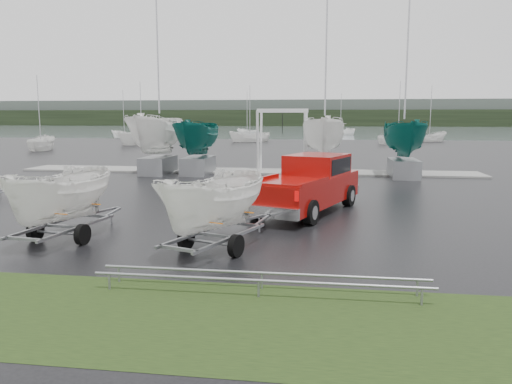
{
  "coord_description": "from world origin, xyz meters",
  "views": [
    {
      "loc": [
        5.32,
        -19.37,
        3.64
      ],
      "look_at": [
        3.05,
        -3.48,
        1.2
      ],
      "focal_mm": 35.0,
      "sensor_mm": 36.0,
      "label": 1
    }
  ],
  "objects_px": {
    "pickup_truck": "(310,182)",
    "trailer_parked": "(58,150)",
    "boat_hoist": "(282,131)",
    "trailer_hitched": "(213,153)"
  },
  "relations": [
    {
      "from": "pickup_truck",
      "to": "trailer_parked",
      "type": "relative_size",
      "value": 1.37
    },
    {
      "from": "trailer_hitched",
      "to": "boat_hoist",
      "type": "height_order",
      "value": "trailer_hitched"
    },
    {
      "from": "trailer_hitched",
      "to": "trailer_parked",
      "type": "relative_size",
      "value": 1.0
    },
    {
      "from": "pickup_truck",
      "to": "trailer_parked",
      "type": "xyz_separation_m",
      "value": [
        -6.99,
        -5.87,
        1.56
      ]
    },
    {
      "from": "boat_hoist",
      "to": "pickup_truck",
      "type": "bearing_deg",
      "value": -80.28
    },
    {
      "from": "boat_hoist",
      "to": "trailer_parked",
      "type": "bearing_deg",
      "value": -103.98
    },
    {
      "from": "trailer_parked",
      "to": "trailer_hitched",
      "type": "bearing_deg",
      "value": 1.85
    },
    {
      "from": "pickup_truck",
      "to": "boat_hoist",
      "type": "relative_size",
      "value": 1.65
    },
    {
      "from": "pickup_truck",
      "to": "boat_hoist",
      "type": "height_order",
      "value": "boat_hoist"
    },
    {
      "from": "trailer_parked",
      "to": "boat_hoist",
      "type": "distance_m",
      "value": 19.6
    }
  ]
}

